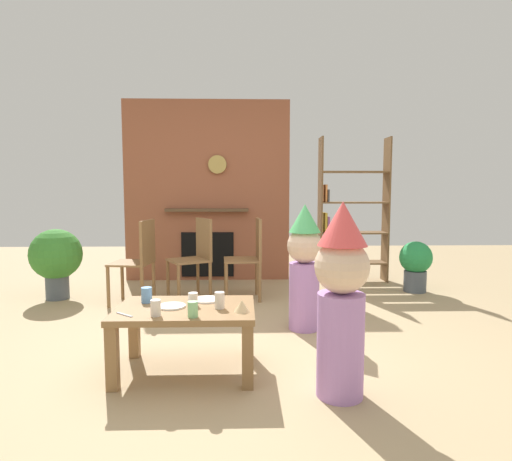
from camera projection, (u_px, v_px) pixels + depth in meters
ground_plane at (238, 348)px, 3.28m from camera, size 12.00×12.00×0.00m
brick_fireplace_feature at (208, 192)px, 5.74m from camera, size 2.20×0.28×2.40m
bookshelf at (349, 216)px, 5.63m from camera, size 0.90×0.28×1.90m
coffee_table at (186, 318)px, 2.82m from camera, size 0.91×0.61×0.44m
paper_cup_near_left at (156, 308)px, 2.61m from camera, size 0.06×0.06×0.10m
paper_cup_near_right at (220, 300)px, 2.77m from camera, size 0.07×0.07×0.11m
paper_cup_center at (147, 295)px, 2.92m from camera, size 0.07×0.07×0.10m
paper_cup_far_left at (193, 309)px, 2.58m from camera, size 0.06×0.06×0.10m
paper_cup_far_right at (193, 299)px, 2.83m from camera, size 0.06×0.06×0.09m
paper_plate_front at (171, 306)px, 2.81m from camera, size 0.19×0.19×0.01m
paper_plate_rear at (207, 300)px, 2.98m from camera, size 0.20×0.20×0.01m
birthday_cake_slice at (242, 306)px, 2.70m from camera, size 0.10×0.10×0.07m
table_fork at (124, 315)px, 2.63m from camera, size 0.13×0.11×0.01m
child_with_cone_hat at (341, 295)px, 2.46m from camera, size 0.32×0.32×1.15m
child_in_pink at (304, 264)px, 3.67m from camera, size 0.30×0.30×1.09m
dining_chair_left at (139, 257)px, 4.50m from camera, size 0.45×0.45×0.90m
dining_chair_middle at (196, 253)px, 4.73m from camera, size 0.54×0.54×0.90m
dining_chair_right at (250, 253)px, 4.73m from camera, size 0.42×0.42×0.90m
potted_plant_tall at (416, 263)px, 5.07m from camera, size 0.38×0.38×0.61m
potted_plant_short at (56, 257)px, 4.72m from camera, size 0.56×0.56×0.78m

